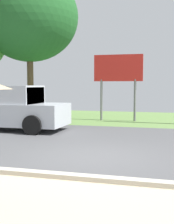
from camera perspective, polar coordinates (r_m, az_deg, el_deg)
The scene contains 4 objects.
ground_plane at distance 11.11m, azimuth 4.56°, elevation -5.10°, with size 40.00×22.00×0.20m.
pickup_truck at distance 13.54m, azimuth -14.67°, elevation 0.49°, with size 5.20×2.28×1.88m.
roadside_billboard at distance 16.44m, azimuth 5.80°, elevation 7.26°, with size 2.60×0.12×3.50m.
tree_center_back at distance 18.36m, azimuth -10.65°, elevation 16.93°, with size 5.51×5.51×8.23m.
Camera 1 is at (2.05, -7.80, 1.91)m, focal length 49.26 mm.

